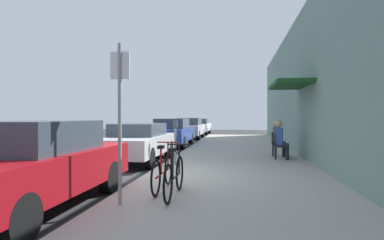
{
  "coord_description": "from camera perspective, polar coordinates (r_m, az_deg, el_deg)",
  "views": [
    {
      "loc": [
        2.28,
        -7.73,
        1.55
      ],
      "look_at": [
        0.24,
        6.65,
        1.39
      ],
      "focal_mm": 30.42,
      "sensor_mm": 36.0,
      "label": 1
    }
  ],
  "objects": [
    {
      "name": "ground_plane",
      "position": [
        8.2,
        -8.34,
        -10.26
      ],
      "size": [
        60.0,
        60.0,
        0.0
      ],
      "primitive_type": "plane",
      "color": "#2D2D30"
    },
    {
      "name": "sidewalk_slab",
      "position": [
        9.84,
        7.9,
        -8.08
      ],
      "size": [
        4.5,
        32.0,
        0.12
      ],
      "primitive_type": "cube",
      "color": "#9E9B93",
      "rests_on": "ground_plane"
    },
    {
      "name": "building_facade",
      "position": [
        10.08,
        21.77,
        7.01
      ],
      "size": [
        1.4,
        32.0,
        5.35
      ],
      "color": "gray",
      "rests_on": "ground_plane"
    },
    {
      "name": "parked_car_0",
      "position": [
        6.04,
        -26.28,
        -6.99
      ],
      "size": [
        1.8,
        4.4,
        1.47
      ],
      "color": "maroon",
      "rests_on": "ground_plane"
    },
    {
      "name": "parked_car_1",
      "position": [
        11.21,
        -9.51,
        -3.76
      ],
      "size": [
        1.8,
        4.4,
        1.31
      ],
      "color": "#B7B7BC",
      "rests_on": "ground_plane"
    },
    {
      "name": "parked_car_2",
      "position": [
        16.73,
        -3.57,
        -2.14
      ],
      "size": [
        1.8,
        4.4,
        1.44
      ],
      "color": "navy",
      "rests_on": "ground_plane"
    },
    {
      "name": "parked_car_3",
      "position": [
        22.59,
        -0.51,
        -1.42
      ],
      "size": [
        1.8,
        4.4,
        1.44
      ],
      "color": "#B7B7BC",
      "rests_on": "ground_plane"
    },
    {
      "name": "parked_car_4",
      "position": [
        28.25,
        1.23,
        -1.07
      ],
      "size": [
        1.8,
        4.4,
        1.36
      ],
      "color": "silver",
      "rests_on": "ground_plane"
    },
    {
      "name": "parking_meter",
      "position": [
        9.58,
        -2.95,
        -3.33
      ],
      "size": [
        0.12,
        0.1,
        1.32
      ],
      "color": "slate",
      "rests_on": "sidewalk_slab"
    },
    {
      "name": "street_sign",
      "position": [
        5.34,
        -12.54,
        1.6
      ],
      "size": [
        0.32,
        0.06,
        2.6
      ],
      "color": "gray",
      "rests_on": "sidewalk_slab"
    },
    {
      "name": "bicycle_0",
      "position": [
        5.89,
        -3.1,
        -9.82
      ],
      "size": [
        0.46,
        1.71,
        0.9
      ],
      "color": "black",
      "rests_on": "sidewalk_slab"
    },
    {
      "name": "bicycle_1",
      "position": [
        6.4,
        -5.15,
        -8.98
      ],
      "size": [
        0.46,
        1.71,
        0.9
      ],
      "color": "black",
      "rests_on": "sidewalk_slab"
    },
    {
      "name": "cafe_chair_0",
      "position": [
        11.22,
        15.03,
        -4.12
      ],
      "size": [
        0.52,
        0.52,
        0.87
      ],
      "color": "black",
      "rests_on": "sidewalk_slab"
    },
    {
      "name": "seated_patron_0",
      "position": [
        11.2,
        15.34,
        -3.14
      ],
      "size": [
        0.48,
        0.42,
        1.29
      ],
      "color": "#232838",
      "rests_on": "sidewalk_slab"
    },
    {
      "name": "cafe_chair_1",
      "position": [
        12.03,
        14.57,
        -3.8
      ],
      "size": [
        0.53,
        0.53,
        0.87
      ],
      "color": "black",
      "rests_on": "sidewalk_slab"
    },
    {
      "name": "seated_patron_1",
      "position": [
        12.01,
        14.85,
        -2.89
      ],
      "size": [
        0.49,
        0.43,
        1.29
      ],
      "color": "#232838",
      "rests_on": "sidewalk_slab"
    }
  ]
}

